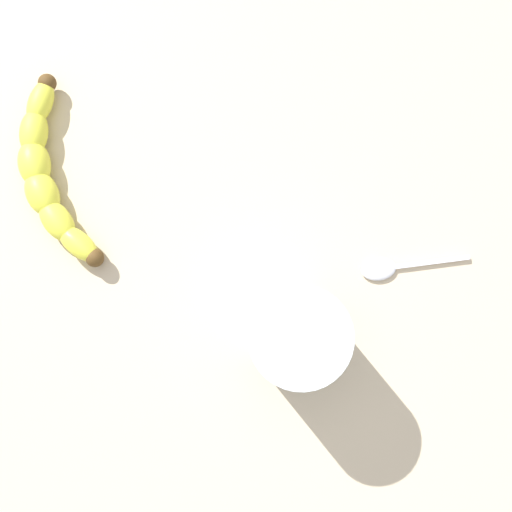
# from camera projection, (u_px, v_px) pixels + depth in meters

# --- Properties ---
(wooden_tabletop) EXTENTS (1.20, 1.20, 0.03)m
(wooden_tabletop) POSITION_uv_depth(u_px,v_px,m) (212.00, 250.00, 0.71)
(wooden_tabletop) COLOR beige
(wooden_tabletop) RESTS_ON ground
(banana) EXTENTS (0.20, 0.10, 0.03)m
(banana) POSITION_uv_depth(u_px,v_px,m) (47.00, 176.00, 0.69)
(banana) COLOR yellow
(banana) RESTS_ON wooden_tabletop
(smoothie_glass) EXTENTS (0.09, 0.09, 0.12)m
(smoothie_glass) POSITION_uv_depth(u_px,v_px,m) (297.00, 338.00, 0.63)
(smoothie_glass) COLOR silver
(smoothie_glass) RESTS_ON wooden_tabletop
(teaspoon) EXTENTS (0.07, 0.10, 0.01)m
(teaspoon) POSITION_uv_depth(u_px,v_px,m) (385.00, 268.00, 0.69)
(teaspoon) COLOR silver
(teaspoon) RESTS_ON wooden_tabletop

